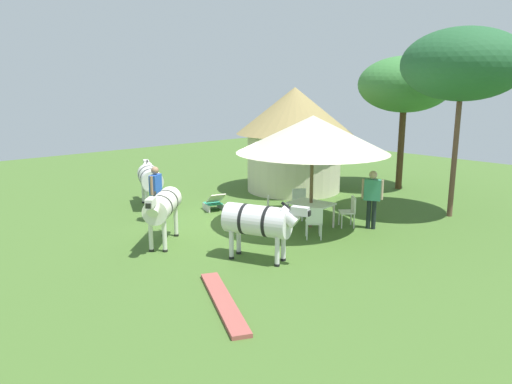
{
  "coord_description": "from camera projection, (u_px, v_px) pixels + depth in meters",
  "views": [
    {
      "loc": [
        10.94,
        -8.93,
        4.08
      ],
      "look_at": [
        0.69,
        0.54,
        1.0
      ],
      "focal_mm": 33.89,
      "sensor_mm": 36.0,
      "label": 1
    }
  ],
  "objects": [
    {
      "name": "ground_plane",
      "position": [
        228.0,
        223.0,
        14.64
      ],
      "size": [
        36.0,
        36.0,
        0.0
      ],
      "primitive_type": "plane",
      "color": "#43662A"
    },
    {
      "name": "thatched_hut",
      "position": [
        294.0,
        134.0,
        18.8
      ],
      "size": [
        4.52,
        4.52,
        4.03
      ],
      "rotation": [
        0.0,
        0.0,
        0.14
      ],
      "color": "beige",
      "rests_on": "ground_plane"
    },
    {
      "name": "shade_umbrella",
      "position": [
        313.0,
        134.0,
        13.66
      ],
      "size": [
        4.37,
        4.37,
        3.26
      ],
      "color": "brown",
      "rests_on": "ground_plane"
    },
    {
      "name": "patio_dining_table",
      "position": [
        311.0,
        206.0,
        14.11
      ],
      "size": [
        1.33,
        1.01,
        0.74
      ],
      "rotation": [
        0.0,
        0.0,
        0.13
      ],
      "color": "silver",
      "rests_on": "ground_plane"
    },
    {
      "name": "patio_chair_near_lawn",
      "position": [
        272.0,
        209.0,
        14.22
      ],
      "size": [
        0.61,
        0.61,
        0.9
      ],
      "rotation": [
        0.0,
        0.0,
        -0.82
      ],
      "color": "silver",
      "rests_on": "ground_plane"
    },
    {
      "name": "patio_chair_west_end",
      "position": [
        314.0,
        221.0,
        13.01
      ],
      "size": [
        0.61,
        0.61,
        0.9
      ],
      "rotation": [
        0.0,
        0.0,
        0.79
      ],
      "color": "silver",
      "rests_on": "ground_plane"
    },
    {
      "name": "patio_chair_east_end",
      "position": [
        350.0,
        210.0,
        14.18
      ],
      "size": [
        0.61,
        0.61,
        0.9
      ],
      "rotation": [
        0.0,
        0.0,
        -3.85
      ],
      "color": "silver",
      "rests_on": "ground_plane"
    },
    {
      "name": "patio_chair_near_hut",
      "position": [
        300.0,
        201.0,
        15.24
      ],
      "size": [
        0.59,
        0.6,
        0.9
      ],
      "rotation": [
        0.0,
        0.0,
        -2.12
      ],
      "color": "white",
      "rests_on": "ground_plane"
    },
    {
      "name": "guest_beside_umbrella",
      "position": [
        372.0,
        194.0,
        13.87
      ],
      "size": [
        0.54,
        0.42,
        1.71
      ],
      "rotation": [
        0.0,
        0.0,
        0.52
      ],
      "color": "black",
      "rests_on": "ground_plane"
    },
    {
      "name": "standing_watcher",
      "position": [
        156.0,
        189.0,
        14.65
      ],
      "size": [
        0.43,
        0.53,
        1.7
      ],
      "rotation": [
        0.0,
        0.0,
        -1.0
      ],
      "color": "black",
      "rests_on": "ground_plane"
    },
    {
      "name": "striped_lounge_chair",
      "position": [
        214.0,
        203.0,
        16.08
      ],
      "size": [
        0.92,
        0.73,
        0.63
      ],
      "rotation": [
        0.0,
        0.0,
        1.29
      ],
      "color": "#2A966F",
      "rests_on": "ground_plane"
    },
    {
      "name": "zebra_nearest_camera",
      "position": [
        162.0,
        206.0,
        12.49
      ],
      "size": [
        1.81,
        1.86,
        1.57
      ],
      "rotation": [
        0.0,
        0.0,
        3.91
      ],
      "color": "silver",
      "rests_on": "ground_plane"
    },
    {
      "name": "zebra_by_umbrella",
      "position": [
        150.0,
        178.0,
        16.47
      ],
      "size": [
        2.19,
        1.34,
        1.54
      ],
      "rotation": [
        0.0,
        0.0,
        1.15
      ],
      "color": "silver",
      "rests_on": "ground_plane"
    },
    {
      "name": "zebra_toward_hut",
      "position": [
        259.0,
        221.0,
        11.35
      ],
      "size": [
        2.1,
        1.27,
        1.5
      ],
      "rotation": [
        0.0,
        0.0,
        5.11
      ],
      "color": "silver",
      "rests_on": "ground_plane"
    },
    {
      "name": "acacia_tree_behind_hut",
      "position": [
        405.0,
        85.0,
        18.67
      ],
      "size": [
        3.6,
        3.6,
        5.21
      ],
      "color": "#49311C",
      "rests_on": "ground_plane"
    },
    {
      "name": "acacia_tree_left_background",
      "position": [
        463.0,
        65.0,
        14.43
      ],
      "size": [
        3.64,
        3.64,
        5.79
      ],
      "color": "brown",
      "rests_on": "ground_plane"
    },
    {
      "name": "brick_patio_kerb",
      "position": [
        223.0,
        302.0,
        9.23
      ],
      "size": [
        2.67,
        1.55,
        0.08
      ],
      "primitive_type": "cube",
      "rotation": [
        0.0,
        0.0,
        2.69
      ],
      "color": "#A34F47",
      "rests_on": "ground_plane"
    }
  ]
}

